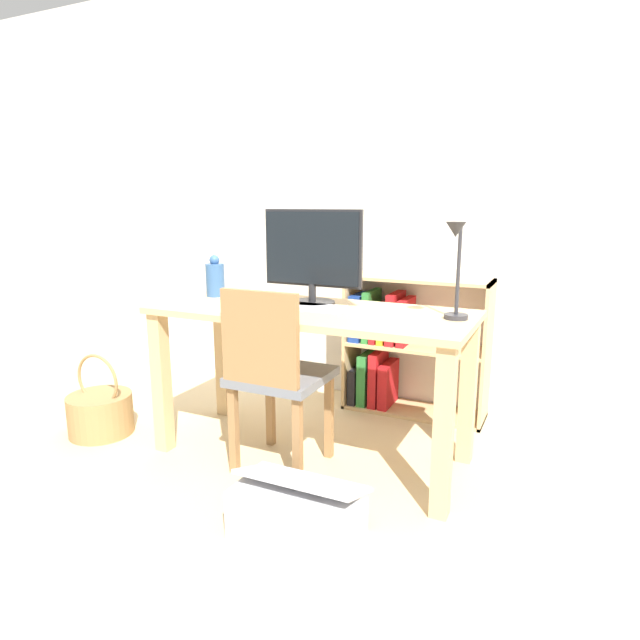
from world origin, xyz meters
TOP-DOWN VIEW (x-y plane):
  - ground_plane at (0.00, 0.00)m, footprint 10.00×10.00m
  - wall_back at (0.00, 0.92)m, footprint 8.00×0.05m
  - desk at (0.00, 0.00)m, footprint 1.49×0.62m
  - monitor at (-0.04, 0.10)m, footprint 0.50×0.22m
  - keyboard at (-0.02, -0.00)m, footprint 0.37×0.13m
  - vase at (-0.60, 0.10)m, footprint 0.10×0.10m
  - desk_lamp at (0.65, 0.01)m, footprint 0.10×0.19m
  - chair at (-0.07, -0.21)m, footprint 0.40×0.40m
  - bookshelf at (0.17, 0.75)m, footprint 0.81×0.28m
  - basket at (-1.12, -0.26)m, footprint 0.33×0.33m
  - storage_box at (0.24, -0.60)m, footprint 0.47×0.32m

SIDE VIEW (x-z plane):
  - ground_plane at x=0.00m, z-range 0.00..0.00m
  - storage_box at x=0.24m, z-range -0.02..0.23m
  - basket at x=-1.12m, z-range -0.10..0.34m
  - bookshelf at x=0.17m, z-range -0.02..0.78m
  - chair at x=-0.07m, z-range 0.04..0.90m
  - desk at x=0.00m, z-range 0.23..0.96m
  - keyboard at x=-0.02m, z-range 0.73..0.74m
  - vase at x=-0.60m, z-range 0.71..0.93m
  - monitor at x=-0.04m, z-range 0.75..1.20m
  - desk_lamp at x=0.65m, z-range 0.77..1.18m
  - wall_back at x=0.00m, z-range 0.00..2.60m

